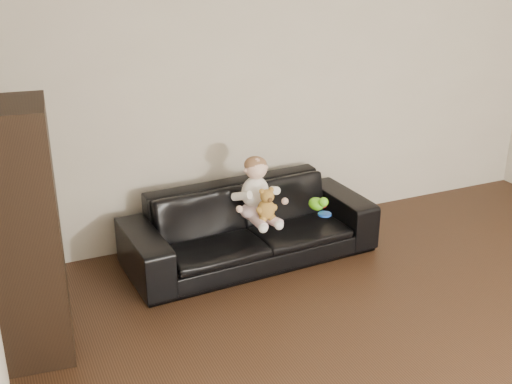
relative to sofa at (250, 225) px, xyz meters
name	(u,v)px	position (x,y,z in m)	size (l,w,h in m)	color
wall_back	(294,77)	(0.62, 0.50, 1.02)	(5.00, 5.00, 0.00)	beige
sofa	(250,225)	(0.00, 0.00, 0.00)	(1.94, 0.76, 0.57)	black
cabinet	(25,235)	(-1.66, -0.57, 0.49)	(0.39, 0.53, 1.56)	black
shelf_item	(21,178)	(-1.64, -0.57, 0.84)	(0.18, 0.25, 0.28)	silver
baby	(257,193)	(0.01, -0.11, 0.31)	(0.35, 0.43, 0.50)	silver
teddy_bear	(266,205)	(0.02, -0.26, 0.27)	(0.15, 0.15, 0.25)	#A4762F
toy_green	(316,204)	(0.51, -0.13, 0.14)	(0.12, 0.14, 0.10)	#67E21A
toy_rattle	(323,204)	(0.58, -0.12, 0.12)	(0.06, 0.06, 0.06)	red
toy_blue_disc	(325,214)	(0.52, -0.25, 0.10)	(0.11, 0.11, 0.01)	blue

